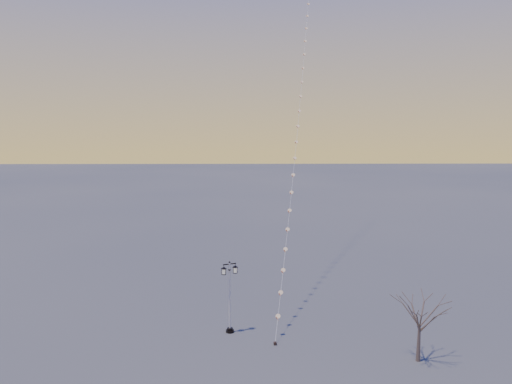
{
  "coord_description": "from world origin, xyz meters",
  "views": [
    {
      "loc": [
        -0.46,
        -26.37,
        12.54
      ],
      "look_at": [
        0.05,
        7.53,
        8.22
      ],
      "focal_mm": 35.62,
      "sensor_mm": 36.0,
      "label": 1
    }
  ],
  "objects": [
    {
      "name": "kite_train",
      "position": [
        4.23,
        19.61,
        17.44
      ],
      "size": [
        6.89,
        36.39,
        35.09
      ],
      "rotation": [
        0.0,
        0.0,
        0.24
      ],
      "color": "black",
      "rests_on": "ground"
    },
    {
      "name": "ground",
      "position": [
        0.0,
        0.0,
        0.0
      ],
      "size": [
        300.0,
        300.0,
        0.0
      ],
      "primitive_type": "plane",
      "color": "#494B4A",
      "rests_on": "ground"
    },
    {
      "name": "street_lamp",
      "position": [
        -1.61,
        3.6,
        2.48
      ],
      "size": [
        1.07,
        0.7,
        4.49
      ],
      "rotation": [
        0.0,
        0.0,
        0.42
      ],
      "color": "black",
      "rests_on": "ground"
    },
    {
      "name": "bare_tree",
      "position": [
        8.7,
        -0.45,
        2.56
      ],
      "size": [
        2.22,
        2.22,
        3.69
      ],
      "rotation": [
        0.0,
        0.0,
        -0.25
      ],
      "color": "brown",
      "rests_on": "ground"
    }
  ]
}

